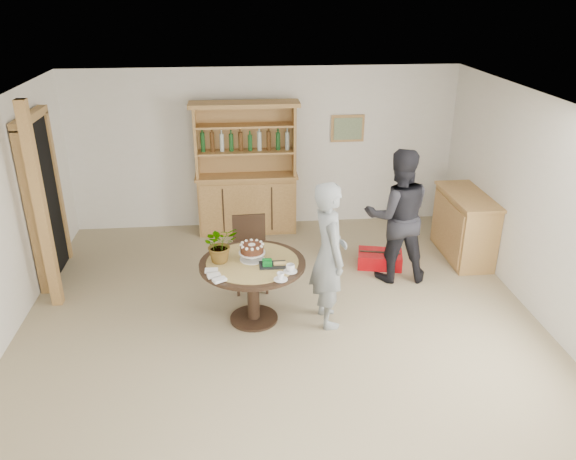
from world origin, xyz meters
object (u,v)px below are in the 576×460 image
Objects in this scene: hutch at (247,189)px; dining_table at (253,274)px; dining_chair at (250,248)px; teen_boy at (329,255)px; sideboard at (464,226)px; red_suitcase at (380,259)px; adult_person at (398,216)px.

hutch is 1.70× the size of dining_table.
teen_boy is (0.85, -0.93, 0.32)m from dining_chair.
sideboard is at bearing -22.21° from hutch.
hutch is at bearing 10.70° from teen_boy.
dining_chair is (-0.01, -1.81, -0.15)m from hutch.
sideboard is 2.69m from teen_boy.
teen_boy is (0.85, -0.10, 0.25)m from dining_table.
dining_chair reaches higher than red_suitcase.
adult_person is (1.90, 0.04, 0.35)m from dining_chair.
adult_person reaches higher than red_suitcase.
hutch reaches higher than dining_chair.
dining_chair is 0.55× the size of teen_boy.
hutch is 2.64m from dining_table.
adult_person is (1.89, -1.77, 0.20)m from hutch.
hutch reaches higher than teen_boy.
hutch is 1.19× the size of teen_boy.
teen_boy is at bearing -50.27° from dining_chair.
sideboard is 0.71× the size of adult_person.
sideboard is 1.33× the size of dining_chair.
adult_person is at bearing -155.28° from sideboard.
dining_chair reaches higher than sideboard.
teen_boy is at bearing -145.79° from sideboard.
teen_boy is (-2.20, -1.50, 0.38)m from sideboard.
hutch is at bearing 154.72° from red_suitcase.
dining_chair is at bearing 90.27° from dining_table.
hutch reaches higher than sideboard.
dining_chair is 1.90m from red_suitcase.
adult_person reaches higher than teen_boy.
sideboard is 1.05× the size of dining_table.
teen_boy is at bearing 45.68° from adult_person.
hutch is at bearing 157.79° from sideboard.
dining_chair is at bearing -90.45° from hutch.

